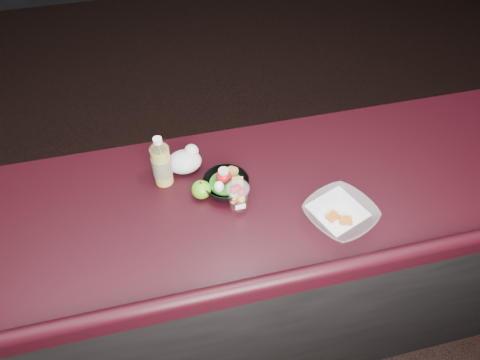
# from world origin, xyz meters

# --- Properties ---
(room_shell) EXTENTS (8.00, 8.00, 8.00)m
(room_shell) POSITION_xyz_m (0.00, 0.00, 1.83)
(room_shell) COLOR black
(room_shell) RESTS_ON ground
(counter) EXTENTS (4.06, 0.71, 1.02)m
(counter) POSITION_xyz_m (0.00, 0.30, 0.51)
(counter) COLOR black
(counter) RESTS_ON ground
(lemonade_bottle) EXTENTS (0.07, 0.07, 0.21)m
(lemonade_bottle) POSITION_xyz_m (-0.24, 0.44, 1.11)
(lemonade_bottle) COLOR gold
(lemonade_bottle) RESTS_ON counter
(fruit_cup) EXTENTS (0.08, 0.08, 0.11)m
(fruit_cup) POSITION_xyz_m (-0.02, 0.27, 1.08)
(fruit_cup) COLOR white
(fruit_cup) RESTS_ON counter
(green_apple) EXTENTS (0.07, 0.07, 0.07)m
(green_apple) POSITION_xyz_m (-0.13, 0.34, 1.05)
(green_apple) COLOR #3C850F
(green_apple) RESTS_ON counter
(plastic_bag) EXTENTS (0.13, 0.10, 0.09)m
(plastic_bag) POSITION_xyz_m (-0.16, 0.48, 1.06)
(plastic_bag) COLOR silver
(plastic_bag) RESTS_ON counter
(snack_bowl) EXTENTS (0.21, 0.21, 0.09)m
(snack_bowl) POSITION_xyz_m (-0.04, 0.35, 1.05)
(snack_bowl) COLOR black
(snack_bowl) RESTS_ON counter
(takeout_bowl) EXTENTS (0.29, 0.29, 0.05)m
(takeout_bowl) POSITION_xyz_m (0.30, 0.13, 1.05)
(takeout_bowl) COLOR silver
(takeout_bowl) RESTS_ON counter
(paper_napkin) EXTENTS (0.21, 0.21, 0.00)m
(paper_napkin) POSITION_xyz_m (0.31, 0.16, 1.02)
(paper_napkin) COLOR white
(paper_napkin) RESTS_ON counter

